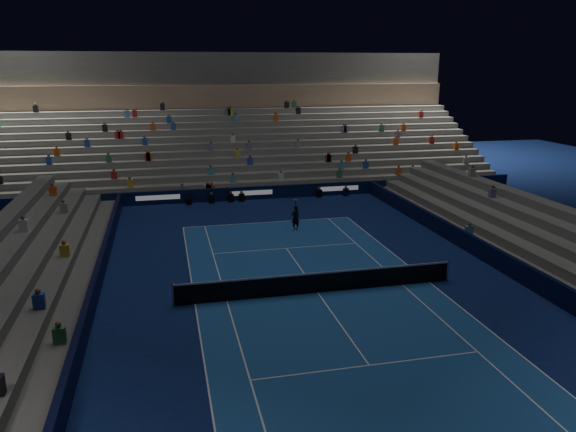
{
  "coord_description": "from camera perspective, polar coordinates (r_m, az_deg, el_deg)",
  "views": [
    {
      "loc": [
        -6.45,
        -22.02,
        9.86
      ],
      "look_at": [
        0.0,
        6.0,
        2.0
      ],
      "focal_mm": 34.14,
      "sensor_mm": 36.0,
      "label": 1
    }
  ],
  "objects": [
    {
      "name": "tennis_player",
      "position": [
        34.09,
        0.77,
        -0.17
      ],
      "size": [
        0.65,
        0.52,
        1.55
      ],
      "primitive_type": "imported",
      "rotation": [
        0.0,
        0.0,
        3.45
      ],
      "color": "black",
      "rests_on": "ground"
    },
    {
      "name": "sponsor_barrier_east",
      "position": [
        28.87,
        22.05,
        -4.8
      ],
      "size": [
        0.25,
        37.0,
        1.0
      ],
      "primitive_type": "cube",
      "color": "black",
      "rests_on": "ground"
    },
    {
      "name": "court_surface",
      "position": [
        24.97,
        3.12,
        -7.98
      ],
      "size": [
        10.97,
        23.77,
        0.01
      ],
      "primitive_type": "cube",
      "color": "#1A4C92",
      "rests_on": "ground"
    },
    {
      "name": "sponsor_barrier_west",
      "position": [
        24.15,
        -19.84,
        -8.48
      ],
      "size": [
        0.25,
        37.0,
        1.0
      ],
      "primitive_type": "cube",
      "color": "black",
      "rests_on": "ground"
    },
    {
      "name": "grandstand_main",
      "position": [
        50.75,
        -5.6,
        7.88
      ],
      "size": [
        44.0,
        15.2,
        11.2
      ],
      "color": "slate",
      "rests_on": "ground"
    },
    {
      "name": "tennis_net",
      "position": [
        24.78,
        3.13,
        -6.92
      ],
      "size": [
        12.9,
        0.1,
        1.1
      ],
      "color": "#B2B2B7",
      "rests_on": "ground"
    },
    {
      "name": "broadcast_camera",
      "position": [
        41.18,
        -10.28,
        1.58
      ],
      "size": [
        0.43,
        0.85,
        0.52
      ],
      "color": "black",
      "rests_on": "ground"
    },
    {
      "name": "sponsor_barrier_far",
      "position": [
        42.09,
        -3.82,
        2.4
      ],
      "size": [
        44.0,
        0.25,
        1.0
      ],
      "primitive_type": "cube",
      "color": "black",
      "rests_on": "ground"
    },
    {
      "name": "ground",
      "position": [
        24.98,
        3.12,
        -7.99
      ],
      "size": [
        90.0,
        90.0,
        0.0
      ],
      "primitive_type": "plane",
      "color": "#0D1B4F",
      "rests_on": "ground"
    },
    {
      "name": "grandstand_east",
      "position": [
        30.82,
        27.44,
        -3.36
      ],
      "size": [
        5.0,
        37.0,
        2.5
      ],
      "color": "slate",
      "rests_on": "ground"
    }
  ]
}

